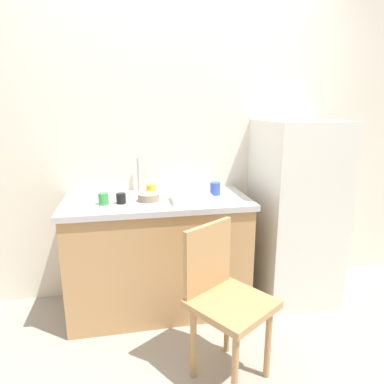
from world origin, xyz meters
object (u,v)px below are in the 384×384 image
Objects in this scene: terracotta_bowl at (149,197)px; cup_green at (103,199)px; cup_blue at (215,189)px; cup_black at (121,198)px; chair at (224,295)px; cup_yellow at (151,189)px; refrigerator at (295,212)px; dish_tray at (191,197)px.

terracotta_bowl is 1.91× the size of cup_green.
cup_black is at bearing -171.51° from cup_blue.
cup_blue reaches higher than cup_green.
cup_blue is at bearing 8.11° from terracotta_bowl.
cup_green is (-0.67, 0.67, 0.41)m from chair.
cup_yellow reaches higher than cup_black.
cup_yellow is (-0.33, 0.89, 0.41)m from chair.
refrigerator is 0.88m from dish_tray.
cup_yellow is at bearing 76.53° from chair.
terracotta_bowl is at bearing -171.89° from cup_blue.
chair is 0.76m from dish_tray.
cup_yellow is (-0.27, 0.25, 0.01)m from dish_tray.
refrigerator is 0.68m from cup_blue.
cup_yellow is (0.03, 0.19, 0.01)m from terracotta_bowl.
dish_tray is at bearing 61.86° from chair.
dish_tray is at bearing -3.38° from cup_black.
cup_green is 0.12m from cup_black.
terracotta_bowl is 0.51m from cup_blue.
chair is 3.18× the size of dish_tray.
cup_blue is at bearing 8.49° from cup_black.
cup_black is at bearing 0.64° from cup_green.
terracotta_bowl is at bearing 9.48° from cup_black.
dish_tray is at bearing -2.60° from cup_green.
chair is (-0.80, -0.74, -0.21)m from refrigerator.
dish_tray is 0.61m from cup_green.
refrigerator is 1.36m from cup_black.
cup_blue is at bearing 32.24° from dish_tray.
cup_blue reaches higher than cup_yellow.
chair is 12.43× the size of cup_black.
terracotta_bowl reaches higher than dish_tray.
cup_green is (-1.46, -0.06, 0.20)m from refrigerator.
cup_yellow is (-1.12, 0.16, 0.20)m from refrigerator.
cup_yellow is (0.22, 0.22, 0.00)m from cup_black.
chair is 9.24× the size of cup_blue.
refrigerator reaches higher than dish_tray.
cup_blue reaches higher than terracotta_bowl.
cup_blue reaches higher than dish_tray.
dish_tray is 2.91× the size of cup_blue.
cup_blue is at bearing -13.59° from cup_yellow.
terracotta_bowl is 0.19m from cup_black.
cup_green is at bearing -172.63° from cup_blue.
chair is 5.86× the size of terracotta_bowl.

